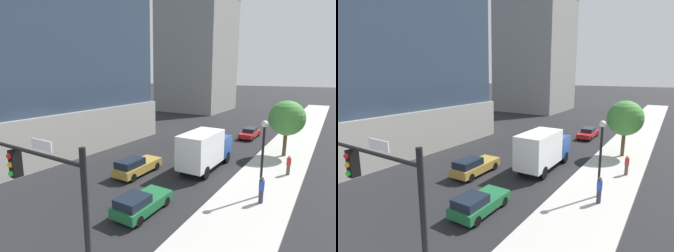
% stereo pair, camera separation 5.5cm
% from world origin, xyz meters
% --- Properties ---
extents(sidewalk, '(4.89, 120.00, 0.15)m').
position_xyz_m(sidewalk, '(7.90, 20.00, 0.07)').
color(sidewalk, '#B2AFA8').
rests_on(sidewalk, ground).
extents(construction_building, '(15.82, 16.17, 36.70)m').
position_xyz_m(construction_building, '(-16.54, 55.63, 15.82)').
color(construction_building, gray).
rests_on(construction_building, ground).
extents(traffic_light_pole, '(5.91, 0.48, 6.08)m').
position_xyz_m(traffic_light_pole, '(4.05, 3.28, 4.35)').
color(traffic_light_pole, black).
rests_on(traffic_light_pole, sidewalk).
extents(street_lamp, '(0.44, 0.44, 5.24)m').
position_xyz_m(street_lamp, '(8.17, 16.00, 3.63)').
color(street_lamp, black).
rests_on(street_lamp, sidewalk).
extents(street_tree, '(3.49, 3.49, 5.64)m').
position_xyz_m(street_tree, '(7.91, 26.76, 4.02)').
color(street_tree, brown).
rests_on(street_tree, sidewalk).
extents(car_red, '(1.72, 4.70, 1.33)m').
position_xyz_m(car_red, '(2.58, 33.32, 0.68)').
color(car_red, red).
rests_on(car_red, ground).
extents(car_green, '(1.79, 4.09, 1.36)m').
position_xyz_m(car_green, '(2.58, 10.01, 0.67)').
color(car_green, '#1E6638').
rests_on(car_green, ground).
extents(car_gray, '(1.76, 4.21, 1.42)m').
position_xyz_m(car_gray, '(-1.71, 26.59, 0.72)').
color(car_gray, slate).
rests_on(car_gray, ground).
extents(car_gold, '(1.76, 4.72, 1.54)m').
position_xyz_m(car_gold, '(-1.71, 14.83, 0.76)').
color(car_gold, '#AD8938').
rests_on(car_gold, ground).
extents(box_truck, '(2.35, 7.01, 3.49)m').
position_xyz_m(box_truck, '(2.58, 19.09, 1.91)').
color(box_truck, '#1E4799').
rests_on(box_truck, ground).
extents(pedestrian_red_shirt, '(0.34, 0.34, 1.65)m').
position_xyz_m(pedestrian_red_shirt, '(9.13, 21.30, 0.99)').
color(pedestrian_red_shirt, brown).
rests_on(pedestrian_red_shirt, sidewalk).
extents(pedestrian_blue_shirt, '(0.34, 0.34, 1.77)m').
position_xyz_m(pedestrian_blue_shirt, '(8.45, 15.04, 1.06)').
color(pedestrian_blue_shirt, '#38334C').
rests_on(pedestrian_blue_shirt, sidewalk).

